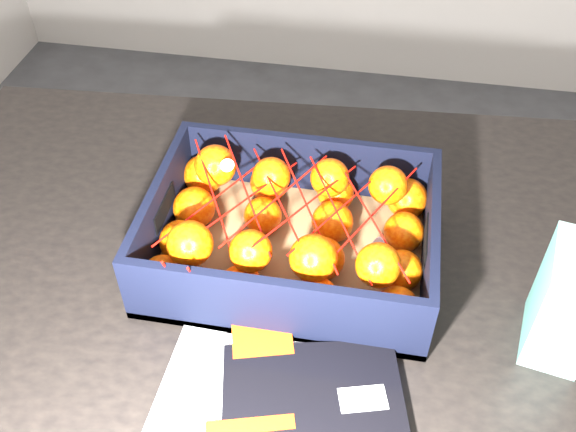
# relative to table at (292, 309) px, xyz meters

# --- Properties ---
(table) EXTENTS (1.25, 0.88, 0.75)m
(table) POSITION_rel_table_xyz_m (0.00, 0.00, 0.00)
(table) COLOR black
(table) RESTS_ON ground
(produce_crate) EXTENTS (0.39, 0.29, 0.11)m
(produce_crate) POSITION_rel_table_xyz_m (-0.00, 0.02, 0.13)
(produce_crate) COLOR olive
(produce_crate) RESTS_ON table
(clementine_heap) EXTENTS (0.37, 0.27, 0.11)m
(clementine_heap) POSITION_rel_table_xyz_m (-0.01, 0.02, 0.16)
(clementine_heap) COLOR #FD5405
(clementine_heap) RESTS_ON produce_crate
(mesh_net) EXTENTS (0.32, 0.26, 0.09)m
(mesh_net) POSITION_rel_table_xyz_m (-0.01, 0.01, 0.20)
(mesh_net) COLOR red
(mesh_net) RESTS_ON clementine_heap
(retail_carton) EXTENTS (0.09, 0.11, 0.15)m
(retail_carton) POSITION_rel_table_xyz_m (0.34, -0.07, 0.18)
(retail_carton) COLOR silver
(retail_carton) RESTS_ON table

